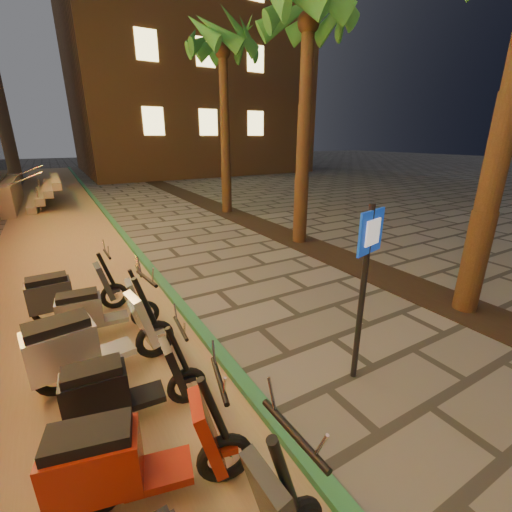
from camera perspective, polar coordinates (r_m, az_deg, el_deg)
ground at (r=4.06m, az=30.49°, el=-31.96°), size 120.00×120.00×0.00m
parking_strip at (r=11.33m, az=-29.38°, el=1.36°), size 3.40×60.00×0.01m
green_curb at (r=11.44m, az=-20.98°, el=2.98°), size 0.18×60.00×0.10m
planting_strip at (r=9.06m, az=14.86°, el=-0.73°), size 1.20×40.00×0.02m
apartment_block at (r=36.16m, az=-12.89°, el=34.08°), size 18.00×16.06×25.00m
palm_c at (r=10.40m, az=8.77°, el=34.24°), size 2.97×3.02×6.91m
palm_d at (r=14.61m, az=-5.57°, el=30.78°), size 2.97×3.02×7.16m
pedestrian_sign at (r=4.26m, az=17.80°, el=-2.50°), size 0.50×0.15×2.31m
scooter_6 at (r=3.41m, az=-20.41°, el=-29.29°), size 1.67×0.79×1.18m
scooter_7 at (r=4.18m, az=-21.74°, el=-19.82°), size 1.51×0.53×1.06m
scooter_8 at (r=4.89m, az=-26.34°, el=-13.05°), size 1.82×0.73×1.28m
scooter_9 at (r=5.91m, az=-25.02°, el=-8.27°), size 1.49×0.52×1.05m
scooter_10 at (r=6.68m, az=-29.06°, el=-5.52°), size 1.57×0.55×1.11m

